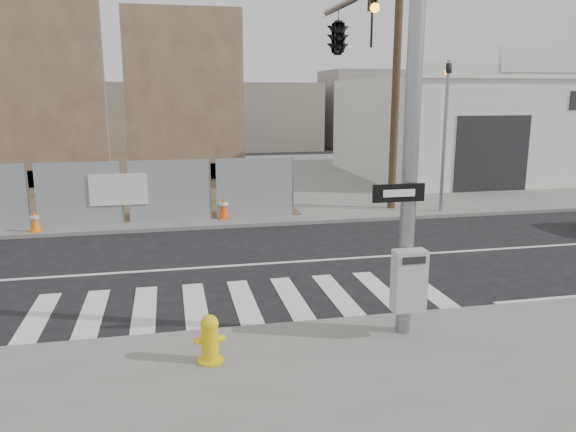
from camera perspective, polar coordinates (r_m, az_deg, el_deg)
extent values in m
plane|color=black|center=(14.11, -5.84, -5.08)|extent=(100.00, 100.00, 0.00)
cube|color=slate|center=(27.74, -9.05, 3.58)|extent=(50.00, 20.00, 0.12)
cylinder|color=gray|center=(9.46, 12.46, 8.50)|extent=(0.26, 0.26, 7.00)
cube|color=#B2B2AF|center=(9.66, 12.20, -6.42)|extent=(0.55, 0.30, 1.05)
cube|color=black|center=(9.33, 11.18, 2.31)|extent=(0.90, 0.03, 0.30)
cube|color=silver|center=(9.31, 11.23, 2.29)|extent=(0.55, 0.01, 0.12)
imported|color=black|center=(11.37, 8.56, 19.09)|extent=(0.16, 0.20, 1.00)
imported|color=black|center=(13.45, 5.12, 18.11)|extent=(0.53, 2.48, 1.00)
cylinder|color=gray|center=(20.36, 15.62, 7.69)|extent=(0.12, 0.12, 5.20)
imported|color=black|center=(20.33, 16.04, 14.73)|extent=(0.16, 0.20, 1.00)
cube|color=brown|center=(26.98, -24.52, 11.06)|extent=(6.00, 0.50, 8.00)
cube|color=brown|center=(27.62, -23.69, 3.62)|extent=(6.00, 1.30, 0.80)
cube|color=brown|center=(27.41, -10.41, 11.95)|extent=(5.50, 0.50, 8.00)
cube|color=brown|center=(28.05, -10.15, 4.58)|extent=(5.50, 1.30, 0.80)
cube|color=silver|center=(30.61, 18.38, 8.55)|extent=(12.00, 10.00, 4.80)
cube|color=silver|center=(26.38, 24.36, 13.25)|extent=(12.00, 0.30, 0.60)
cube|color=silver|center=(26.36, 24.51, 14.22)|extent=(4.00, 0.30, 1.00)
cube|color=black|center=(25.35, 20.04, 5.96)|extent=(3.40, 0.06, 3.20)
cylinder|color=#503D25|center=(20.50, 10.98, 14.67)|extent=(0.28, 0.28, 10.00)
cylinder|color=yellow|center=(9.11, -7.87, -14.29)|extent=(0.52, 0.52, 0.04)
cylinder|color=yellow|center=(8.99, -7.93, -12.68)|extent=(0.34, 0.34, 0.61)
sphere|color=yellow|center=(8.86, -7.99, -10.79)|extent=(0.28, 0.28, 0.28)
cylinder|color=yellow|center=(8.95, -8.99, -12.39)|extent=(0.17, 0.15, 0.11)
cylinder|color=yellow|center=(8.97, -6.89, -12.27)|extent=(0.17, 0.15, 0.11)
cube|color=orange|center=(18.64, -24.25, -1.39)|extent=(0.47, 0.47, 0.03)
cone|color=orange|center=(18.57, -24.34, -0.41)|extent=(0.41, 0.41, 0.68)
cylinder|color=silver|center=(18.56, -24.36, -0.12)|extent=(0.26, 0.26, 0.08)
cube|color=#FF530D|center=(18.91, -6.53, -0.18)|extent=(0.48, 0.48, 0.03)
cone|color=#FF530D|center=(18.83, -6.56, 0.91)|extent=(0.43, 0.43, 0.76)
cylinder|color=silver|center=(18.81, -6.57, 1.23)|extent=(0.29, 0.29, 0.09)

